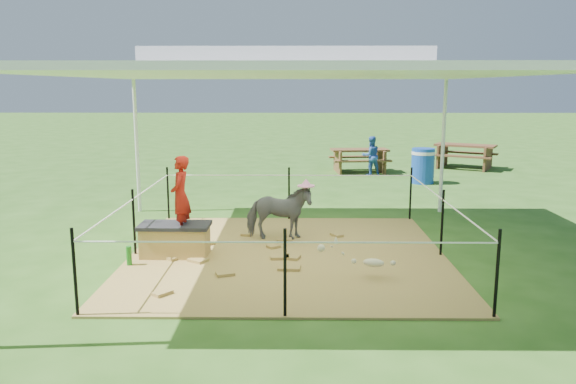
{
  "coord_description": "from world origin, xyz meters",
  "views": [
    {
      "loc": [
        0.1,
        -7.95,
        2.47
      ],
      "look_at": [
        0.0,
        0.6,
        0.85
      ],
      "focal_mm": 35.0,
      "sensor_mm": 36.0,
      "label": 1
    }
  ],
  "objects_px": {
    "picnic_table_far": "(465,156)",
    "green_bottle": "(129,256)",
    "foal": "(374,261)",
    "distant_person": "(371,156)",
    "picnic_table_near": "(359,161)",
    "woman": "(180,189)",
    "trash_barrel": "(423,166)",
    "pony": "(279,213)",
    "straw_bale": "(175,241)"
  },
  "relations": [
    {
      "from": "foal",
      "to": "trash_barrel",
      "type": "xyz_separation_m",
      "value": [
        2.28,
        7.38,
        0.19
      ]
    },
    {
      "from": "green_bottle",
      "to": "distant_person",
      "type": "bearing_deg",
      "value": 61.61
    },
    {
      "from": "distant_person",
      "to": "picnic_table_near",
      "type": "bearing_deg",
      "value": -80.77
    },
    {
      "from": "foal",
      "to": "straw_bale",
      "type": "bearing_deg",
      "value": 175.44
    },
    {
      "from": "trash_barrel",
      "to": "distant_person",
      "type": "height_order",
      "value": "distant_person"
    },
    {
      "from": "pony",
      "to": "picnic_table_near",
      "type": "xyz_separation_m",
      "value": [
        2.13,
        7.41,
        -0.13
      ]
    },
    {
      "from": "woman",
      "to": "foal",
      "type": "distance_m",
      "value": 2.92
    },
    {
      "from": "green_bottle",
      "to": "picnic_table_near",
      "type": "xyz_separation_m",
      "value": [
        4.17,
        8.75,
        0.18
      ]
    },
    {
      "from": "pony",
      "to": "trash_barrel",
      "type": "xyz_separation_m",
      "value": [
        3.55,
        5.56,
        -0.02
      ]
    },
    {
      "from": "green_bottle",
      "to": "picnic_table_near",
      "type": "distance_m",
      "value": 9.69
    },
    {
      "from": "picnic_table_far",
      "to": "distant_person",
      "type": "bearing_deg",
      "value": -126.58
    },
    {
      "from": "picnic_table_near",
      "to": "green_bottle",
      "type": "bearing_deg",
      "value": -120.62
    },
    {
      "from": "woman",
      "to": "picnic_table_far",
      "type": "distance_m",
      "value": 11.44
    },
    {
      "from": "picnic_table_near",
      "to": "picnic_table_far",
      "type": "xyz_separation_m",
      "value": [
        3.31,
        0.86,
        0.02
      ]
    },
    {
      "from": "woman",
      "to": "green_bottle",
      "type": "bearing_deg",
      "value": -54.51
    },
    {
      "from": "straw_bale",
      "to": "picnic_table_far",
      "type": "relative_size",
      "value": 0.54
    },
    {
      "from": "green_bottle",
      "to": "distant_person",
      "type": "relative_size",
      "value": 0.24
    },
    {
      "from": "distant_person",
      "to": "straw_bale",
      "type": "bearing_deg",
      "value": 47.5
    },
    {
      "from": "green_bottle",
      "to": "picnic_table_far",
      "type": "height_order",
      "value": "picnic_table_far"
    },
    {
      "from": "foal",
      "to": "woman",
      "type": "bearing_deg",
      "value": 174.78
    },
    {
      "from": "woman",
      "to": "distant_person",
      "type": "bearing_deg",
      "value": 154.79
    },
    {
      "from": "woman",
      "to": "picnic_table_near",
      "type": "xyz_separation_m",
      "value": [
        3.52,
        8.3,
        -0.68
      ]
    },
    {
      "from": "picnic_table_near",
      "to": "picnic_table_far",
      "type": "height_order",
      "value": "picnic_table_far"
    },
    {
      "from": "foal",
      "to": "distant_person",
      "type": "bearing_deg",
      "value": 96.88
    },
    {
      "from": "woman",
      "to": "picnic_table_far",
      "type": "bearing_deg",
      "value": 144.09
    },
    {
      "from": "trash_barrel",
      "to": "green_bottle",
      "type": "bearing_deg",
      "value": -129.04
    },
    {
      "from": "foal",
      "to": "picnic_table_near",
      "type": "xyz_separation_m",
      "value": [
        0.86,
        9.24,
        0.08
      ]
    },
    {
      "from": "straw_bale",
      "to": "picnic_table_near",
      "type": "distance_m",
      "value": 9.05
    },
    {
      "from": "woman",
      "to": "picnic_table_far",
      "type": "height_order",
      "value": "woman"
    },
    {
      "from": "green_bottle",
      "to": "trash_barrel",
      "type": "height_order",
      "value": "trash_barrel"
    },
    {
      "from": "picnic_table_far",
      "to": "green_bottle",
      "type": "bearing_deg",
      "value": -99.29
    },
    {
      "from": "green_bottle",
      "to": "foal",
      "type": "height_order",
      "value": "foal"
    },
    {
      "from": "green_bottle",
      "to": "pony",
      "type": "height_order",
      "value": "pony"
    },
    {
      "from": "pony",
      "to": "picnic_table_far",
      "type": "distance_m",
      "value": 9.9
    },
    {
      "from": "straw_bale",
      "to": "distant_person",
      "type": "relative_size",
      "value": 0.87
    },
    {
      "from": "green_bottle",
      "to": "woman",
      "type": "bearing_deg",
      "value": 34.7
    },
    {
      "from": "pony",
      "to": "trash_barrel",
      "type": "height_order",
      "value": "pony"
    },
    {
      "from": "green_bottle",
      "to": "pony",
      "type": "relative_size",
      "value": 0.25
    },
    {
      "from": "pony",
      "to": "distant_person",
      "type": "xyz_separation_m",
      "value": [
        2.39,
        6.86,
        0.08
      ]
    },
    {
      "from": "trash_barrel",
      "to": "picnic_table_near",
      "type": "distance_m",
      "value": 2.34
    },
    {
      "from": "pony",
      "to": "foal",
      "type": "relative_size",
      "value": 1.28
    },
    {
      "from": "trash_barrel",
      "to": "picnic_table_near",
      "type": "relative_size",
      "value": 0.55
    },
    {
      "from": "trash_barrel",
      "to": "straw_bale",
      "type": "bearing_deg",
      "value": -128.03
    },
    {
      "from": "green_bottle",
      "to": "pony",
      "type": "bearing_deg",
      "value": 33.27
    },
    {
      "from": "trash_barrel",
      "to": "picnic_table_far",
      "type": "height_order",
      "value": "trash_barrel"
    },
    {
      "from": "green_bottle",
      "to": "picnic_table_far",
      "type": "distance_m",
      "value": 12.17
    },
    {
      "from": "woman",
      "to": "foal",
      "type": "height_order",
      "value": "woman"
    },
    {
      "from": "picnic_table_near",
      "to": "picnic_table_far",
      "type": "distance_m",
      "value": 3.42
    },
    {
      "from": "picnic_table_near",
      "to": "picnic_table_far",
      "type": "relative_size",
      "value": 0.93
    },
    {
      "from": "green_bottle",
      "to": "picnic_table_near",
      "type": "height_order",
      "value": "picnic_table_near"
    }
  ]
}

